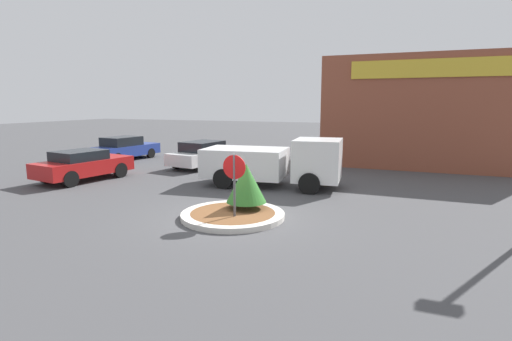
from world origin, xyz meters
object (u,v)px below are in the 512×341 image
at_px(utility_truck, 274,162).
at_px(parked_sedan_blue, 124,148).
at_px(parked_sedan_red, 83,165).
at_px(parked_sedan_white, 204,154).
at_px(stop_sign, 234,175).

xyz_separation_m(utility_truck, parked_sedan_blue, (-11.38, 4.10, -0.33)).
relative_size(utility_truck, parked_sedan_red, 1.33).
relative_size(utility_truck, parked_sedan_blue, 1.29).
bearing_deg(parked_sedan_white, utility_truck, -114.23).
distance_m(stop_sign, utility_truck, 5.30).
relative_size(parked_sedan_red, parked_sedan_white, 0.95).
relative_size(stop_sign, parked_sedan_blue, 0.44).
xyz_separation_m(stop_sign, parked_sedan_blue, (-11.99, 9.35, -0.68)).
relative_size(parked_sedan_white, parked_sedan_blue, 1.02).
bearing_deg(parked_sedan_blue, parked_sedan_red, -148.56).
xyz_separation_m(stop_sign, parked_sedan_red, (-9.18, 3.25, -0.68)).
bearing_deg(stop_sign, parked_sedan_white, 124.19).
bearing_deg(utility_truck, parked_sedan_blue, 154.00).
bearing_deg(parked_sedan_red, parked_sedan_blue, 33.67).
distance_m(utility_truck, parked_sedan_blue, 12.10).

